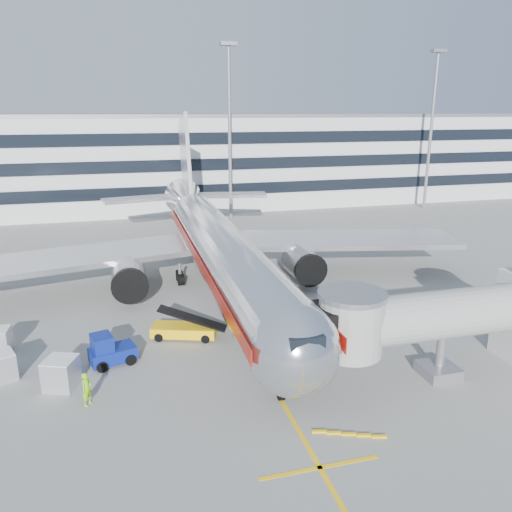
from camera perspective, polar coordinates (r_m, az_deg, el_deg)
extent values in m
plane|color=gray|center=(37.02, -1.01, -9.64)|extent=(180.00, 180.00, 0.00)
cube|color=yellow|center=(46.00, -4.07, -4.33)|extent=(0.25, 70.00, 0.01)
cube|color=yellow|center=(25.74, 7.30, -22.86)|extent=(6.00, 0.25, 0.01)
cylinder|color=silver|center=(42.80, -3.66, 0.01)|extent=(5.00, 36.00, 5.00)
sphere|color=silver|center=(26.57, 4.32, -10.60)|extent=(5.00, 5.00, 5.00)
cone|color=silver|center=(64.81, -7.80, 6.06)|extent=(5.00, 10.00, 5.00)
cube|color=black|center=(24.81, 5.54, -9.78)|extent=(1.80, 1.20, 0.90)
cube|color=#B7B7BC|center=(52.00, 9.27, 1.87)|extent=(24.95, 12.07, 0.50)
cube|color=#B7B7BC|center=(47.80, -20.48, -0.26)|extent=(24.95, 12.07, 0.50)
cylinder|color=#99999E|center=(47.36, 5.41, -0.94)|extent=(3.00, 4.20, 3.00)
cylinder|color=#99999E|center=(44.55, -14.28, -2.52)|extent=(3.00, 4.20, 3.00)
cylinder|color=black|center=(45.58, 6.28, -1.66)|extent=(3.10, 0.50, 3.10)
cylinder|color=black|center=(42.65, -14.22, -3.36)|extent=(3.10, 0.50, 3.10)
cube|color=#B7B7BC|center=(64.67, -8.01, 9.97)|extent=(0.45, 9.39, 13.72)
cube|color=#B7B7BC|center=(66.58, -3.21, 6.98)|extent=(10.41, 4.94, 0.35)
cube|color=#B7B7BC|center=(65.24, -12.76, 6.41)|extent=(10.41, 4.94, 0.35)
cylinder|color=gray|center=(29.82, 2.87, -14.58)|extent=(0.24, 0.24, 1.80)
cylinder|color=black|center=(30.06, 2.86, -15.32)|extent=(0.35, 0.90, 0.90)
cylinder|color=gray|center=(50.01, -1.39, -1.37)|extent=(0.30, 0.30, 2.00)
cylinder|color=gray|center=(48.96, -8.69, -1.95)|extent=(0.30, 0.30, 2.00)
cube|color=#A7160B|center=(43.27, -0.40, 0.64)|extent=(0.06, 38.00, 0.90)
cube|color=#A7160B|center=(42.32, -7.01, 0.15)|extent=(0.06, 38.00, 0.90)
cylinder|color=#A8A8A3|center=(32.85, 20.77, -6.24)|extent=(13.00, 3.00, 3.00)
cylinder|color=#A8A8A3|center=(29.74, 10.75, -7.79)|extent=(3.80, 3.80, 3.40)
cylinder|color=gray|center=(29.03, 10.95, -4.37)|extent=(4.00, 4.00, 0.30)
cube|color=black|center=(29.23, 8.43, -8.12)|extent=(1.40, 2.60, 2.60)
cylinder|color=gray|center=(33.89, 20.33, -10.31)|extent=(0.56, 0.56, 3.20)
cube|color=gray|center=(34.44, 20.12, -12.17)|extent=(2.20, 2.20, 0.70)
cylinder|color=black|center=(33.97, 18.84, -12.46)|extent=(0.35, 0.70, 0.70)
cylinder|color=black|center=(34.94, 21.35, -11.89)|extent=(0.35, 0.70, 0.70)
cube|color=silver|center=(91.06, -10.17, 10.61)|extent=(150.00, 24.00, 15.00)
cube|color=black|center=(79.54, -9.22, 7.31)|extent=(150.00, 0.30, 1.80)
cube|color=black|center=(79.03, -9.35, 10.17)|extent=(150.00, 0.30, 1.80)
cube|color=black|center=(78.71, -9.49, 13.07)|extent=(150.00, 0.30, 1.80)
cube|color=gray|center=(90.65, -10.42, 15.52)|extent=(150.00, 24.00, 0.60)
cylinder|color=gray|center=(76.09, -3.02, 13.53)|extent=(0.50, 0.50, 25.00)
cube|color=gray|center=(76.53, -3.17, 23.07)|extent=(2.40, 1.20, 0.50)
cylinder|color=gray|center=(89.66, 19.34, 13.09)|extent=(0.50, 0.50, 25.00)
cube|color=gray|center=(90.03, 20.15, 21.16)|extent=(2.40, 1.20, 0.50)
cube|color=yellow|center=(37.59, -8.22, -8.40)|extent=(5.02, 3.16, 0.75)
cube|color=black|center=(37.20, -8.28, -7.05)|extent=(5.07, 2.73, 1.64)
cylinder|color=black|center=(38.75, -10.48, -8.16)|extent=(0.71, 0.49, 0.64)
cylinder|color=black|center=(37.43, -11.04, -9.11)|extent=(0.71, 0.49, 0.64)
cylinder|color=black|center=(38.07, -5.41, -8.41)|extent=(0.71, 0.49, 0.64)
cylinder|color=black|center=(36.73, -5.79, -9.38)|extent=(0.71, 0.49, 0.64)
cube|color=navy|center=(34.98, -16.05, -10.72)|extent=(3.25, 2.38, 0.93)
cube|color=navy|center=(34.45, -17.18, -9.53)|extent=(1.62, 1.83, 1.14)
cube|color=black|center=(34.30, -17.24, -8.98)|extent=(1.46, 1.61, 0.10)
cylinder|color=black|center=(35.63, -17.82, -10.93)|extent=(0.78, 0.49, 0.73)
cylinder|color=black|center=(34.27, -17.20, -12.01)|extent=(0.78, 0.49, 0.73)
cylinder|color=black|center=(36.00, -14.89, -10.38)|extent=(0.78, 0.49, 0.73)
cylinder|color=black|center=(34.65, -14.15, -11.42)|extent=(0.78, 0.49, 0.73)
cube|color=silver|center=(33.15, -21.38, -12.39)|extent=(2.27, 2.27, 1.81)
cube|color=white|center=(32.73, -21.55, -10.96)|extent=(2.27, 2.27, 0.07)
cube|color=silver|center=(35.57, -27.20, -11.20)|extent=(2.17, 2.17, 1.71)
imported|color=#87D616|center=(30.82, -18.76, -14.20)|extent=(0.82, 0.87, 2.00)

